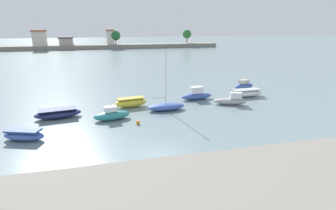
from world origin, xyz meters
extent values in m
plane|color=slate|center=(0.00, 0.00, 0.00)|extent=(400.00, 400.00, 0.00)
ellipsoid|color=#3856A8|center=(-11.38, 5.55, 0.42)|extent=(3.99, 2.55, 0.85)
cube|color=navy|center=(-11.38, 5.55, 0.93)|extent=(3.21, 2.10, 0.17)
ellipsoid|color=navy|center=(-9.29, 11.12, 0.45)|extent=(5.12, 2.55, 0.91)
cube|color=#161E41|center=(-9.29, 11.12, 0.97)|extent=(4.10, 2.12, 0.13)
ellipsoid|color=teal|center=(-3.51, 9.14, 0.48)|extent=(4.14, 2.18, 0.96)
cube|color=silver|center=(-3.61, 9.12, 1.24)|extent=(1.45, 1.09, 0.56)
cube|color=black|center=(-2.96, 9.23, 1.30)|extent=(0.21, 0.80, 0.39)
ellipsoid|color=yellow|center=(-1.03, 13.23, 0.54)|extent=(4.27, 1.94, 1.08)
cube|color=#A8952A|center=(-1.03, 13.23, 1.14)|extent=(3.42, 1.61, 0.13)
ellipsoid|color=#3856A8|center=(2.98, 10.97, 0.43)|extent=(4.60, 1.94, 0.86)
cylinder|color=silver|center=(2.96, 10.97, 4.07)|extent=(0.10, 0.10, 6.43)
cylinder|color=#B7B7BC|center=(2.11, 10.95, 1.63)|extent=(1.75, 0.13, 0.08)
ellipsoid|color=#3856A8|center=(8.17, 14.59, 0.45)|extent=(4.49, 1.62, 0.91)
cube|color=silver|center=(8.12, 14.59, 1.36)|extent=(1.67, 1.03, 0.89)
cube|color=black|center=(8.93, 14.64, 1.45)|extent=(0.13, 0.85, 0.63)
ellipsoid|color=#9E9EA3|center=(11.54, 11.29, 0.42)|extent=(4.34, 2.53, 0.84)
cube|color=silver|center=(12.25, 11.05, 1.22)|extent=(1.61, 1.15, 0.77)
cube|color=black|center=(12.94, 10.82, 1.30)|extent=(0.29, 0.64, 0.54)
ellipsoid|color=white|center=(15.63, 14.35, 0.48)|extent=(5.16, 1.88, 0.96)
cube|color=#AFAFAF|center=(15.63, 14.35, 1.02)|extent=(4.13, 1.57, 0.13)
ellipsoid|color=#3856A8|center=(17.52, 18.43, 0.50)|extent=(3.93, 2.25, 1.00)
cube|color=#BCB2A3|center=(17.41, 18.40, 1.28)|extent=(1.72, 1.32, 0.56)
cube|color=black|center=(18.14, 18.62, 1.34)|extent=(0.31, 0.81, 0.39)
sphere|color=orange|center=(-0.95, 7.07, 0.20)|extent=(0.41, 0.41, 0.41)
cube|color=gray|center=(0.00, 98.94, 0.87)|extent=(91.66, 8.54, 1.73)
cube|color=beige|center=(-28.01, 97.75, 4.45)|extent=(4.42, 5.53, 5.44)
cube|color=#995B42|center=(-28.01, 97.75, 7.52)|extent=(4.86, 6.09, 0.70)
cube|color=#B2A38E|center=(-18.47, 100.13, 3.01)|extent=(4.86, 5.67, 2.56)
cube|color=#565156|center=(-18.47, 100.13, 4.65)|extent=(5.34, 6.24, 0.70)
cube|color=beige|center=(-0.58, 99.27, 4.46)|extent=(3.02, 4.49, 5.45)
cube|color=#995B42|center=(-0.58, 99.27, 7.53)|extent=(3.32, 4.93, 0.70)
cylinder|color=brown|center=(1.59, 98.00, 2.73)|extent=(0.36, 0.36, 1.99)
sphere|color=#235B2D|center=(1.59, 98.00, 5.37)|extent=(4.11, 4.11, 4.11)
cylinder|color=brown|center=(33.67, 99.93, 2.90)|extent=(0.36, 0.36, 2.33)
sphere|color=#2D6B33|center=(33.67, 99.93, 5.63)|extent=(3.93, 3.93, 3.93)
camera|label=1|loc=(-3.97, -18.69, 10.00)|focal=28.27mm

